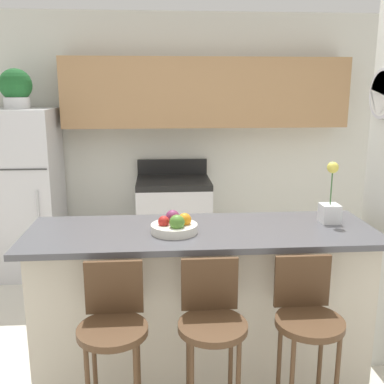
{
  "coord_description": "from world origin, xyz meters",
  "views": [
    {
      "loc": [
        -0.25,
        -2.53,
        1.81
      ],
      "look_at": [
        0.0,
        0.77,
        1.04
      ],
      "focal_mm": 42.0,
      "sensor_mm": 36.0,
      "label": 1
    }
  ],
  "objects": [
    {
      "name": "bar_stool_left",
      "position": [
        -0.48,
        -0.52,
        0.64
      ],
      "size": [
        0.34,
        0.34,
        0.97
      ],
      "color": "#4C331E",
      "rests_on": "ground_plane"
    },
    {
      "name": "refrigerator",
      "position": [
        -1.55,
        1.83,
        0.81
      ],
      "size": [
        0.65,
        0.69,
        1.62
      ],
      "color": "silver",
      "rests_on": "ground_plane"
    },
    {
      "name": "orchid_vase",
      "position": [
        0.81,
        0.08,
        1.1
      ],
      "size": [
        0.11,
        0.11,
        0.38
      ],
      "color": "white",
      "rests_on": "counter_bar"
    },
    {
      "name": "wall_back",
      "position": [
        0.1,
        2.15,
        1.48
      ],
      "size": [
        5.6,
        0.38,
        2.55
      ],
      "color": "silver",
      "rests_on": "ground_plane"
    },
    {
      "name": "ground_plane",
      "position": [
        0.0,
        0.0,
        0.0
      ],
      "size": [
        14.0,
        14.0,
        0.0
      ],
      "primitive_type": "plane",
      "color": "beige"
    },
    {
      "name": "trash_bin",
      "position": [
        -1.01,
        1.6,
        0.19
      ],
      "size": [
        0.28,
        0.28,
        0.38
      ],
      "color": "black",
      "rests_on": "ground_plane"
    },
    {
      "name": "bar_stool_mid",
      "position": [
        0.0,
        -0.52,
        0.64
      ],
      "size": [
        0.34,
        0.34,
        0.97
      ],
      "color": "#4C331E",
      "rests_on": "ground_plane"
    },
    {
      "name": "potted_plant_on_fridge",
      "position": [
        -1.55,
        1.83,
        1.8
      ],
      "size": [
        0.3,
        0.3,
        0.36
      ],
      "color": "silver",
      "rests_on": "refrigerator"
    },
    {
      "name": "counter_bar",
      "position": [
        0.0,
        0.0,
        0.5
      ],
      "size": [
        2.07,
        0.69,
        0.99
      ],
      "color": "beige",
      "rests_on": "ground_plane"
    },
    {
      "name": "stove_range",
      "position": [
        -0.1,
        1.87,
        0.46
      ],
      "size": [
        0.73,
        0.62,
        1.07
      ],
      "color": "silver",
      "rests_on": "ground_plane"
    },
    {
      "name": "bar_stool_right",
      "position": [
        0.48,
        -0.52,
        0.64
      ],
      "size": [
        0.34,
        0.34,
        0.97
      ],
      "color": "#4C331E",
      "rests_on": "ground_plane"
    },
    {
      "name": "fruit_bowl",
      "position": [
        -0.16,
        -0.05,
        1.03
      ],
      "size": [
        0.27,
        0.27,
        0.12
      ],
      "color": "silver",
      "rests_on": "counter_bar"
    }
  ]
}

